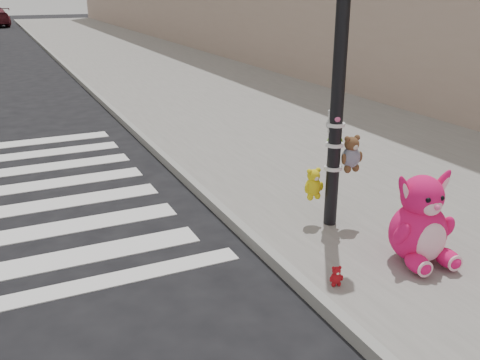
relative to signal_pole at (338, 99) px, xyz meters
name	(u,v)px	position (x,y,z in m)	size (l,w,h in m)	color
sidewalk_near	(236,98)	(2.38, 8.19, -1.67)	(7.00, 80.00, 0.14)	slate
curb_edge	(111,109)	(-1.07, 8.19, -1.67)	(0.12, 80.00, 0.15)	gray
signal_pole	(338,99)	(0.00, 0.00, 0.00)	(0.72, 0.48, 4.00)	black
pink_bunny	(421,225)	(0.30, -1.24, -1.17)	(0.74, 0.82, 1.05)	#EA1362
red_teddy	(336,276)	(-0.82, -1.31, -1.49)	(0.15, 0.10, 0.22)	#A71018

